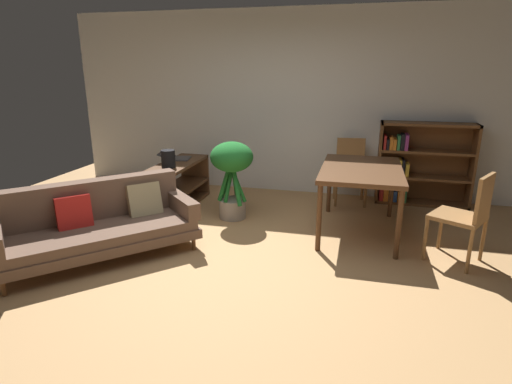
{
  "coord_description": "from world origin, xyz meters",
  "views": [
    {
      "loc": [
        1.16,
        -3.59,
        1.88
      ],
      "look_at": [
        0.08,
        0.61,
        0.57
      ],
      "focal_mm": 29.14,
      "sensor_mm": 36.0,
      "label": 1
    }
  ],
  "objects_px": {
    "dining_table": "(361,174)",
    "bookshelf": "(416,165)",
    "potted_floor_plant": "(232,169)",
    "open_laptop": "(176,157)",
    "desk_speaker": "(168,159)",
    "dining_chair_far": "(350,167)",
    "fabric_couch": "(97,223)",
    "dining_chair_near": "(467,214)",
    "media_console": "(179,185)"
  },
  "relations": [
    {
      "from": "media_console",
      "to": "open_laptop",
      "type": "height_order",
      "value": "open_laptop"
    },
    {
      "from": "dining_table",
      "to": "dining_chair_near",
      "type": "xyz_separation_m",
      "value": [
        1.01,
        -0.58,
        -0.19
      ]
    },
    {
      "from": "dining_chair_far",
      "to": "dining_table",
      "type": "bearing_deg",
      "value": -82.64
    },
    {
      "from": "dining_chair_near",
      "to": "potted_floor_plant",
      "type": "bearing_deg",
      "value": 165.3
    },
    {
      "from": "dining_chair_far",
      "to": "bookshelf",
      "type": "xyz_separation_m",
      "value": [
        0.9,
        0.19,
        0.04
      ]
    },
    {
      "from": "dining_table",
      "to": "bookshelf",
      "type": "height_order",
      "value": "bookshelf"
    },
    {
      "from": "potted_floor_plant",
      "to": "bookshelf",
      "type": "height_order",
      "value": "bookshelf"
    },
    {
      "from": "potted_floor_plant",
      "to": "dining_chair_far",
      "type": "height_order",
      "value": "potted_floor_plant"
    },
    {
      "from": "open_laptop",
      "to": "dining_table",
      "type": "bearing_deg",
      "value": -13.15
    },
    {
      "from": "desk_speaker",
      "to": "bookshelf",
      "type": "bearing_deg",
      "value": 21.36
    },
    {
      "from": "media_console",
      "to": "potted_floor_plant",
      "type": "distance_m",
      "value": 0.99
    },
    {
      "from": "fabric_couch",
      "to": "desk_speaker",
      "type": "bearing_deg",
      "value": 84.3
    },
    {
      "from": "potted_floor_plant",
      "to": "dining_chair_near",
      "type": "xyz_separation_m",
      "value": [
        2.59,
        -0.68,
        -0.13
      ]
    },
    {
      "from": "open_laptop",
      "to": "desk_speaker",
      "type": "bearing_deg",
      "value": -76.04
    },
    {
      "from": "desk_speaker",
      "to": "dining_table",
      "type": "xyz_separation_m",
      "value": [
        2.45,
        -0.1,
        -0.03
      ]
    },
    {
      "from": "open_laptop",
      "to": "dining_chair_near",
      "type": "xyz_separation_m",
      "value": [
        3.58,
        -1.18,
        -0.12
      ]
    },
    {
      "from": "fabric_couch",
      "to": "media_console",
      "type": "bearing_deg",
      "value": 85.52
    },
    {
      "from": "dining_chair_near",
      "to": "bookshelf",
      "type": "bearing_deg",
      "value": 97.64
    },
    {
      "from": "desk_speaker",
      "to": "dining_chair_near",
      "type": "height_order",
      "value": "dining_chair_near"
    },
    {
      "from": "open_laptop",
      "to": "dining_chair_near",
      "type": "bearing_deg",
      "value": -18.23
    },
    {
      "from": "dining_table",
      "to": "bookshelf",
      "type": "xyz_separation_m",
      "value": [
        0.75,
        1.35,
        -0.16
      ]
    },
    {
      "from": "potted_floor_plant",
      "to": "dining_chair_far",
      "type": "relative_size",
      "value": 1.09
    },
    {
      "from": "bookshelf",
      "to": "dining_chair_near",
      "type": "bearing_deg",
      "value": -82.36
    },
    {
      "from": "desk_speaker",
      "to": "dining_chair_near",
      "type": "xyz_separation_m",
      "value": [
        3.46,
        -0.68,
        -0.21
      ]
    },
    {
      "from": "potted_floor_plant",
      "to": "open_laptop",
      "type": "bearing_deg",
      "value": 153.24
    },
    {
      "from": "fabric_couch",
      "to": "dining_chair_near",
      "type": "height_order",
      "value": "dining_chair_near"
    },
    {
      "from": "media_console",
      "to": "bookshelf",
      "type": "height_order",
      "value": "bookshelf"
    },
    {
      "from": "fabric_couch",
      "to": "dining_table",
      "type": "bearing_deg",
      "value": 26.65
    },
    {
      "from": "open_laptop",
      "to": "dining_chair_far",
      "type": "bearing_deg",
      "value": 13.1
    },
    {
      "from": "dining_chair_near",
      "to": "dining_chair_far",
      "type": "bearing_deg",
      "value": 123.68
    },
    {
      "from": "dining_chair_far",
      "to": "dining_chair_near",
      "type": "bearing_deg",
      "value": -56.32
    },
    {
      "from": "dining_table",
      "to": "dining_chair_far",
      "type": "height_order",
      "value": "dining_chair_far"
    },
    {
      "from": "dining_chair_far",
      "to": "desk_speaker",
      "type": "bearing_deg",
      "value": -155.11
    },
    {
      "from": "potted_floor_plant",
      "to": "fabric_couch",
      "type": "bearing_deg",
      "value": -125.75
    },
    {
      "from": "dining_chair_far",
      "to": "open_laptop",
      "type": "bearing_deg",
      "value": -166.9
    },
    {
      "from": "fabric_couch",
      "to": "potted_floor_plant",
      "type": "relative_size",
      "value": 1.94
    },
    {
      "from": "fabric_couch",
      "to": "potted_floor_plant",
      "type": "bearing_deg",
      "value": 54.25
    },
    {
      "from": "dining_table",
      "to": "dining_chair_near",
      "type": "height_order",
      "value": "dining_chair_near"
    },
    {
      "from": "media_console",
      "to": "desk_speaker",
      "type": "xyz_separation_m",
      "value": [
        0.01,
        -0.29,
        0.43
      ]
    },
    {
      "from": "desk_speaker",
      "to": "dining_table",
      "type": "relative_size",
      "value": 0.16
    },
    {
      "from": "dining_chair_near",
      "to": "dining_table",
      "type": "bearing_deg",
      "value": 150.19
    },
    {
      "from": "desk_speaker",
      "to": "potted_floor_plant",
      "type": "xyz_separation_m",
      "value": [
        0.87,
        0.0,
        -0.08
      ]
    },
    {
      "from": "potted_floor_plant",
      "to": "dining_chair_near",
      "type": "height_order",
      "value": "potted_floor_plant"
    },
    {
      "from": "bookshelf",
      "to": "dining_chair_far",
      "type": "bearing_deg",
      "value": -168.35
    },
    {
      "from": "fabric_couch",
      "to": "dining_chair_near",
      "type": "relative_size",
      "value": 2.08
    },
    {
      "from": "fabric_couch",
      "to": "dining_chair_far",
      "type": "bearing_deg",
      "value": 45.31
    },
    {
      "from": "potted_floor_plant",
      "to": "dining_chair_near",
      "type": "bearing_deg",
      "value": -14.7
    },
    {
      "from": "open_laptop",
      "to": "desk_speaker",
      "type": "height_order",
      "value": "desk_speaker"
    },
    {
      "from": "potted_floor_plant",
      "to": "dining_table",
      "type": "distance_m",
      "value": 1.58
    },
    {
      "from": "dining_chair_far",
      "to": "bookshelf",
      "type": "distance_m",
      "value": 0.92
    }
  ]
}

